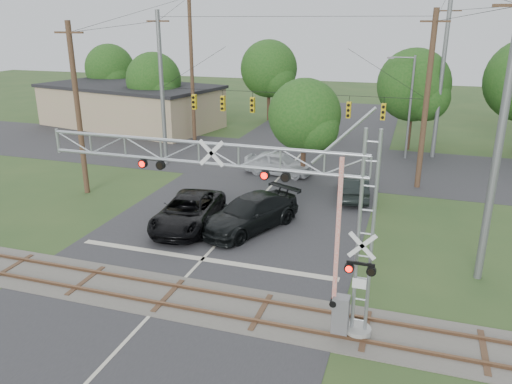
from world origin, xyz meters
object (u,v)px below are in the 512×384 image
(crossing_gantry, at_px, (261,201))
(streetlight, at_px, (408,102))
(sedan_silver, at_px, (278,163))
(commercial_building, at_px, (131,105))
(car_dark, at_px, (250,213))
(traffic_signal_span, at_px, (296,99))
(pickup_black, at_px, (188,212))

(crossing_gantry, relative_size, streetlight, 1.53)
(sedan_silver, bearing_deg, streetlight, -43.23)
(commercial_building, distance_m, streetlight, 28.81)
(crossing_gantry, xyz_separation_m, commercial_building, (-24.14, 30.67, -2.57))
(car_dark, bearing_deg, traffic_signal_span, 115.25)
(traffic_signal_span, xyz_separation_m, car_dark, (0.08, -10.28, -4.69))
(crossing_gantry, xyz_separation_m, pickup_black, (-6.49, 7.37, -3.90))
(pickup_black, relative_size, streetlight, 0.75)
(traffic_signal_span, relative_size, car_dark, 3.09)
(streetlight, bearing_deg, crossing_gantry, -99.15)
(car_dark, bearing_deg, sedan_silver, 121.84)
(car_dark, relative_size, commercial_building, 0.31)
(traffic_signal_span, bearing_deg, crossing_gantry, -80.02)
(pickup_black, height_order, sedan_silver, pickup_black)
(pickup_black, bearing_deg, streetlight, 54.04)
(car_dark, height_order, sedan_silver, car_dark)
(pickup_black, distance_m, sedan_silver, 11.13)
(traffic_signal_span, relative_size, commercial_building, 0.96)
(sedan_silver, bearing_deg, pickup_black, 174.74)
(commercial_building, bearing_deg, traffic_signal_span, -18.80)
(car_dark, xyz_separation_m, streetlight, (7.31, 17.75, 3.68))
(pickup_black, relative_size, sedan_silver, 1.24)
(crossing_gantry, distance_m, streetlight, 26.16)
(traffic_signal_span, xyz_separation_m, streetlight, (7.39, 7.47, -1.01))
(crossing_gantry, relative_size, commercial_building, 0.62)
(car_dark, bearing_deg, streetlight, 92.42)
(crossing_gantry, height_order, streetlight, streetlight)
(car_dark, bearing_deg, crossing_gantry, -43.86)
(crossing_gantry, relative_size, car_dark, 2.01)
(pickup_black, height_order, car_dark, car_dark)
(crossing_gantry, bearing_deg, traffic_signal_span, 99.98)
(sedan_silver, relative_size, streetlight, 0.61)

